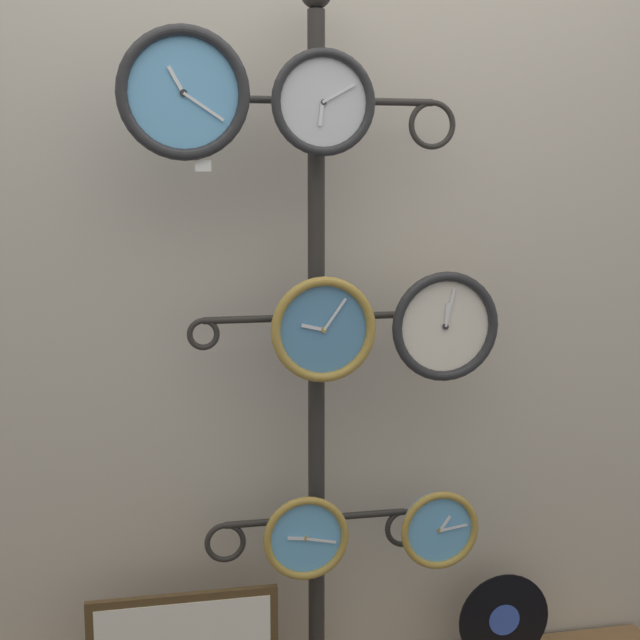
# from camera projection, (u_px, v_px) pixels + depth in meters

# --- Properties ---
(shop_wall) EXTENTS (4.40, 0.04, 2.80)m
(shop_wall) POSITION_uv_depth(u_px,v_px,m) (305.00, 221.00, 2.56)
(shop_wall) COLOR #BCB2A3
(shop_wall) RESTS_ON ground_plane
(display_stand) EXTENTS (0.78, 0.36, 2.04)m
(display_stand) POSITION_uv_depth(u_px,v_px,m) (316.00, 433.00, 2.50)
(display_stand) COLOR #282623
(display_stand) RESTS_ON ground_plane
(clock_top_left) EXTENTS (0.33, 0.04, 0.33)m
(clock_top_left) POSITION_uv_depth(u_px,v_px,m) (183.00, 93.00, 2.17)
(clock_top_left) COLOR #60A8DB
(clock_top_center) EXTENTS (0.27, 0.04, 0.27)m
(clock_top_center) POSITION_uv_depth(u_px,v_px,m) (322.00, 103.00, 2.27)
(clock_top_center) COLOR silver
(clock_middle_center) EXTENTS (0.28, 0.04, 0.28)m
(clock_middle_center) POSITION_uv_depth(u_px,v_px,m) (323.00, 329.00, 2.36)
(clock_middle_center) COLOR #4C84B2
(clock_middle_right) EXTENTS (0.30, 0.04, 0.30)m
(clock_middle_right) POSITION_uv_depth(u_px,v_px,m) (445.00, 326.00, 2.44)
(clock_middle_right) COLOR silver
(clock_bottom_center) EXTENTS (0.24, 0.04, 0.24)m
(clock_bottom_center) POSITION_uv_depth(u_px,v_px,m) (306.00, 537.00, 2.44)
(clock_bottom_center) COLOR #60A8DB
(clock_bottom_right) EXTENTS (0.23, 0.04, 0.23)m
(clock_bottom_right) POSITION_uv_depth(u_px,v_px,m) (439.00, 529.00, 2.53)
(clock_bottom_right) COLOR #60A8DB
(vinyl_record) EXTENTS (0.29, 0.01, 0.29)m
(vinyl_record) POSITION_uv_depth(u_px,v_px,m) (504.00, 619.00, 2.69)
(vinyl_record) COLOR black
(vinyl_record) RESTS_ON low_shelf
(price_tag_upper) EXTENTS (0.04, 0.00, 0.03)m
(price_tag_upper) POSITION_uv_depth(u_px,v_px,m) (203.00, 166.00, 2.21)
(price_tag_upper) COLOR white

